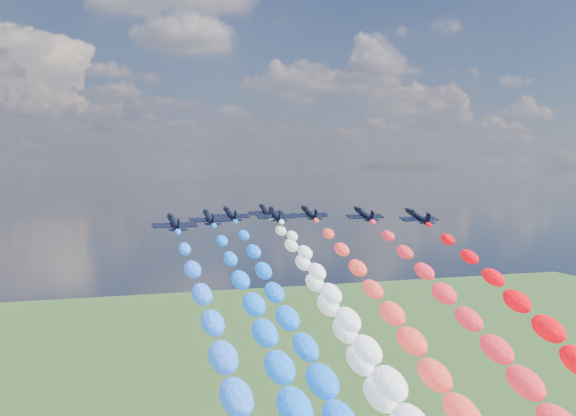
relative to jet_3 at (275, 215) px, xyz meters
name	(u,v)px	position (x,y,z in m)	size (l,w,h in m)	color
jet_0	(174,223)	(-27.46, -17.54, 0.00)	(9.31, 12.48, 2.75)	black
jet_1	(209,218)	(-17.53, -5.34, 0.00)	(9.31, 12.48, 2.75)	black
trail_1	(288,403)	(-17.53, -64.20, -23.98)	(6.13, 113.66, 51.28)	#0D64FB
jet_2	(230,214)	(-10.16, 4.82, 0.00)	(9.31, 12.48, 2.75)	black
trail_2	(311,379)	(-10.16, -54.04, -23.98)	(6.13, 113.66, 51.28)	blue
jet_3	(275,215)	(0.00, 0.00, 0.00)	(9.31, 12.48, 2.75)	black
trail_3	(379,381)	(0.00, -58.86, -23.98)	(6.13, 113.66, 51.28)	white
jet_4	(265,211)	(1.36, 13.26, 0.00)	(9.31, 12.48, 2.75)	black
trail_4	(354,360)	(1.36, -45.60, -23.98)	(6.13, 113.66, 51.28)	silver
jet_5	(309,213)	(9.70, 2.29, 0.00)	(9.31, 12.48, 2.75)	black
trail_5	(424,372)	(9.70, -56.58, -23.98)	(6.13, 113.66, 51.28)	#FA382C
jet_6	(364,215)	(20.84, -6.50, 0.00)	(9.31, 12.48, 2.75)	black
trail_6	(509,381)	(20.84, -65.36, -23.98)	(6.13, 113.66, 51.28)	red
jet_7	(418,217)	(29.60, -17.55, 0.00)	(9.31, 12.48, 2.75)	black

